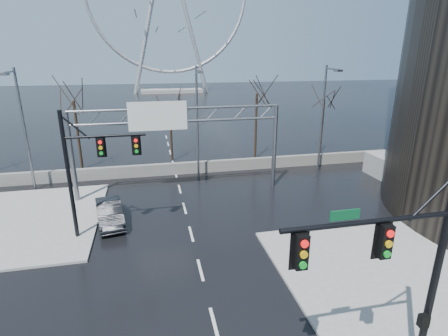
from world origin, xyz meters
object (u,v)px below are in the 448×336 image
object	(u,v)px
car	(110,213)
sign_gantry	(173,132)
signal_mast_near	(403,263)
signal_mast_far	(88,163)

from	to	relation	value
car	sign_gantry	bearing A→B (deg)	31.21
signal_mast_near	signal_mast_far	bearing A→B (deg)	130.26
signal_mast_far	sign_gantry	world-z (taller)	signal_mast_far
signal_mast_far	car	bearing A→B (deg)	68.58
signal_mast_near	sign_gantry	world-z (taller)	signal_mast_near
signal_mast_near	signal_mast_far	world-z (taller)	same
signal_mast_near	signal_mast_far	size ratio (longest dim) A/B	1.00
signal_mast_near	signal_mast_far	distance (m)	17.03
signal_mast_near	sign_gantry	distance (m)	19.79
signal_mast_near	car	world-z (taller)	signal_mast_near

